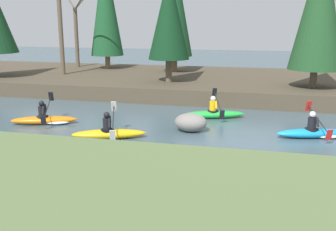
# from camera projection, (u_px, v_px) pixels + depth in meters

# --- Properties ---
(ground_plane) EXTENTS (90.00, 90.00, 0.00)m
(ground_plane) POSITION_uv_depth(u_px,v_px,m) (249.00, 143.00, 13.99)
(ground_plane) COLOR #425660
(riverbank_near) EXTENTS (44.00, 6.99, 0.88)m
(riverbank_near) POSITION_uv_depth(u_px,v_px,m) (235.00, 230.00, 7.32)
(riverbank_near) COLOR #5B7042
(riverbank_near) RESTS_ON ground
(riverbank_far) EXTENTS (44.00, 10.80, 0.81)m
(riverbank_far) POSITION_uv_depth(u_px,v_px,m) (256.00, 84.00, 24.18)
(riverbank_far) COLOR #4C4233
(riverbank_far) RESTS_ON ground
(conifer_tree_left) EXTENTS (2.34, 2.34, 8.34)m
(conifer_tree_left) POSITION_uv_depth(u_px,v_px,m) (106.00, 3.00, 27.75)
(conifer_tree_left) COLOR #7A664C
(conifer_tree_left) RESTS_ON riverbank_far
(conifer_tree_mid_left) EXTENTS (2.37, 2.37, 7.49)m
(conifer_tree_mid_left) POSITION_uv_depth(u_px,v_px,m) (175.00, 7.00, 25.94)
(conifer_tree_mid_left) COLOR brown
(conifer_tree_mid_left) RESTS_ON riverbank_far
(conifer_tree_centre) EXTENTS (2.31, 2.31, 6.06)m
(conifer_tree_centre) POSITION_uv_depth(u_px,v_px,m) (169.00, 16.00, 21.67)
(conifer_tree_centre) COLOR brown
(conifer_tree_centre) RESTS_ON riverbank_far
(conifer_tree_mid_right) EXTENTS (2.74, 2.74, 7.54)m
(conifer_tree_mid_right) POSITION_uv_depth(u_px,v_px,m) (320.00, 4.00, 19.56)
(conifer_tree_mid_right) COLOR brown
(conifer_tree_mid_right) RESTS_ON riverbank_far
(bare_tree_upstream) EXTENTS (3.23, 3.19, 5.83)m
(bare_tree_upstream) POSITION_uv_depth(u_px,v_px,m) (77.00, 30.00, 29.35)
(bare_tree_upstream) COLOR brown
(bare_tree_upstream) RESTS_ON riverbank_far
(bare_tree_mid_upstream) EXTENTS (4.25, 4.20, 7.77)m
(bare_tree_mid_upstream) POSITION_uv_depth(u_px,v_px,m) (61.00, 17.00, 24.90)
(bare_tree_mid_upstream) COLOR brown
(bare_tree_mid_upstream) RESTS_ON riverbank_far
(kayaker_lead) EXTENTS (2.76, 2.03, 1.20)m
(kayaker_lead) POSITION_uv_depth(u_px,v_px,m) (315.00, 132.00, 14.58)
(kayaker_lead) COLOR #1993D6
(kayaker_lead) RESTS_ON ground
(kayaker_middle) EXTENTS (2.76, 2.03, 1.20)m
(kayaker_middle) POSITION_uv_depth(u_px,v_px,m) (214.00, 113.00, 17.49)
(kayaker_middle) COLOR green
(kayaker_middle) RESTS_ON ground
(kayaker_trailing) EXTENTS (2.75, 2.01, 1.20)m
(kayaker_trailing) POSITION_uv_depth(u_px,v_px,m) (109.00, 133.00, 14.47)
(kayaker_trailing) COLOR yellow
(kayaker_trailing) RESTS_ON ground
(kayaker_far_back) EXTENTS (2.74, 2.01, 1.20)m
(kayaker_far_back) POSITION_uv_depth(u_px,v_px,m) (47.00, 119.00, 16.50)
(kayaker_far_back) COLOR orange
(kayaker_far_back) RESTS_ON ground
(boulder_midstream) EXTENTS (1.28, 1.00, 0.72)m
(boulder_midstream) POSITION_uv_depth(u_px,v_px,m) (191.00, 122.00, 15.37)
(boulder_midstream) COLOR gray
(boulder_midstream) RESTS_ON ground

